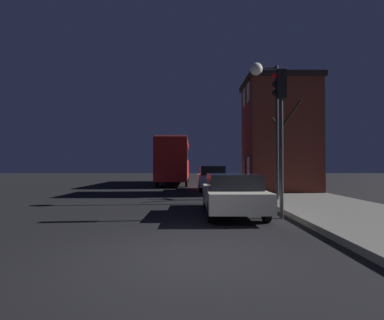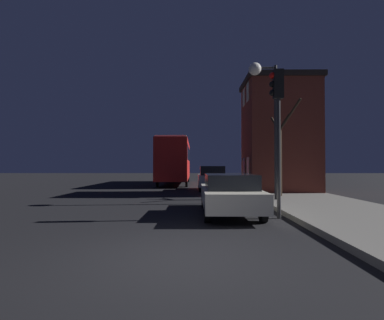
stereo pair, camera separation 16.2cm
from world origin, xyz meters
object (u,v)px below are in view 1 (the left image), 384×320
bus (173,158)px  car_near_lane (230,193)px  car_mid_lane (211,178)px  bare_tree (280,152)px  streetlamp (263,94)px  traffic_light (279,112)px

bus → car_near_lane: size_ratio=2.29×
car_mid_lane → car_near_lane: bearing=-89.9°
bus → car_mid_lane: bus is taller
bare_tree → car_near_lane: 5.74m
car_near_lane → car_mid_lane: (-0.02, 9.67, 0.11)m
bus → car_mid_lane: (2.86, -6.67, -1.43)m
streetlamp → bus: (-4.74, 13.36, -2.52)m
streetlamp → bus: size_ratio=0.56×
car_near_lane → streetlamp: bearing=58.1°
traffic_light → car_mid_lane: size_ratio=1.10×
streetlamp → bus: 14.40m
bare_tree → bus: size_ratio=0.43×
traffic_light → car_near_lane: 3.05m
bare_tree → car_near_lane: (-3.05, -4.60, -1.58)m
car_near_lane → bus: bearing=100.0°
streetlamp → car_mid_lane: 8.00m
car_near_lane → car_mid_lane: 9.67m
bare_tree → bus: 13.16m
traffic_light → car_mid_lane: traffic_light is taller
streetlamp → traffic_light: streetlamp is taller
streetlamp → bus: bearing=109.5°
bare_tree → car_mid_lane: bare_tree is taller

